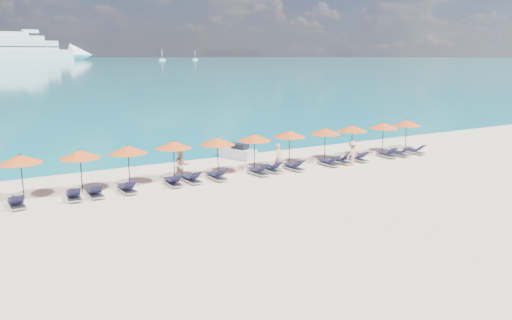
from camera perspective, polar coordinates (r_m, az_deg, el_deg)
ground at (r=25.60m, az=3.34°, el=-3.85°), size 1400.00×1400.00×0.00m
cruise_ship at (r=585.17m, az=-25.13°, el=11.31°), size 151.27×45.99×41.59m
sailboat_near at (r=586.03m, az=-6.97°, el=11.39°), size 5.89×1.96×10.80m
sailboat_far at (r=550.80m, az=-10.67°, el=11.25°), size 6.74×2.25×12.36m
jetski at (r=34.15m, az=-2.09°, el=0.90°), size 1.88×2.94×0.98m
beachgoer_a at (r=30.21m, az=2.60°, el=0.29°), size 0.74×0.68×1.71m
beachgoer_b at (r=28.09m, az=-8.50°, el=-0.68°), size 0.89×0.55×1.76m
beachgoer_c at (r=32.38m, az=10.95°, el=0.76°), size 1.10×0.71×1.58m
umbrella_1 at (r=26.63m, az=-25.35°, el=0.09°), size 2.10×2.10×2.28m
umbrella_2 at (r=26.77m, az=-19.49°, el=0.62°), size 2.10×2.10×2.28m
umbrella_3 at (r=27.32m, az=-14.43°, el=1.15°), size 2.10×2.10×2.28m
umbrella_4 at (r=28.30m, az=-9.41°, el=1.74°), size 2.10×2.10×2.28m
umbrella_5 at (r=29.11m, az=-4.40°, el=2.15°), size 2.10×2.10×2.28m
umbrella_6 at (r=30.31m, az=-0.17°, el=2.58°), size 2.10×2.10×2.28m
umbrella_7 at (r=31.78m, az=3.86°, el=3.00°), size 2.10×2.10×2.28m
umbrella_8 at (r=33.15m, az=7.93°, el=3.28°), size 2.10×2.10×2.28m
umbrella_9 at (r=34.73m, az=10.96°, el=3.58°), size 2.10×2.10×2.28m
umbrella_10 at (r=36.52m, az=14.36°, el=3.83°), size 2.10×2.10×2.28m
umbrella_11 at (r=38.43m, az=16.84°, el=4.08°), size 2.10×2.10×2.28m
lounger_2 at (r=25.76m, az=-25.70°, el=-4.41°), size 0.73×1.74×0.66m
lounger_3 at (r=26.02m, az=-20.12°, el=-3.78°), size 0.73×1.74×0.66m
lounger_4 at (r=26.18m, az=-17.93°, el=-3.53°), size 0.65×1.71×0.66m
lounger_5 at (r=26.52m, az=-14.53°, el=-3.13°), size 0.71×1.73×0.66m
lounger_6 at (r=27.36m, az=-9.44°, el=-2.44°), size 0.64×1.71×0.66m
lounger_7 at (r=27.84m, az=-7.40°, el=-2.12°), size 0.76×1.74×0.66m
lounger_8 at (r=28.34m, az=-4.50°, el=-1.80°), size 0.69×1.72×0.66m
lounger_9 at (r=29.35m, az=0.26°, el=-1.28°), size 0.75×1.74×0.66m
lounger_10 at (r=30.08m, az=1.79°, el=-0.95°), size 0.74×1.74×0.66m
lounger_11 at (r=30.65m, az=4.34°, el=-0.74°), size 0.72×1.74×0.66m
lounger_12 at (r=32.10m, az=8.31°, el=-0.25°), size 0.74×1.74×0.66m
lounger_13 at (r=32.91m, az=9.72°, el=0.01°), size 0.64×1.71×0.66m
lounger_14 at (r=33.79m, az=11.60°, el=0.25°), size 0.69×1.72×0.66m
lounger_15 at (r=35.55m, az=14.72°, el=0.68°), size 0.77×1.75×0.66m
lounger_16 at (r=36.20m, az=16.10°, el=0.80°), size 0.65×1.71×0.66m
lounger_17 at (r=37.31m, az=17.68°, el=1.03°), size 0.75×1.74×0.66m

